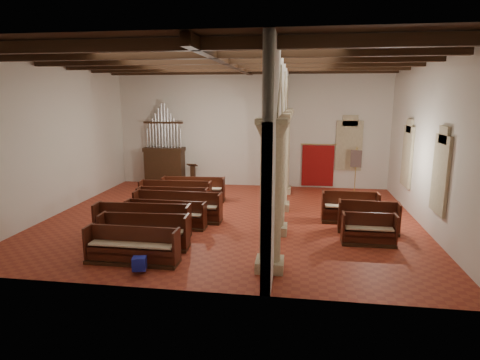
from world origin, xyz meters
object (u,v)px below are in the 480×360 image
(processional_banner, at_px, (355,178))
(nave_pew_0, at_px, (132,251))
(lectern, at_px, (193,176))
(aisle_pew_0, at_px, (368,234))
(pipe_organ, at_px, (165,159))

(processional_banner, distance_m, nave_pew_0, 11.88)
(lectern, xyz_separation_m, processional_banner, (8.21, -0.71, 0.29))
(lectern, height_order, aisle_pew_0, lectern)
(pipe_organ, bearing_deg, lectern, -0.41)
(nave_pew_0, xyz_separation_m, aisle_pew_0, (6.83, 2.47, -0.00))
(pipe_organ, distance_m, processional_banner, 9.78)
(nave_pew_0, bearing_deg, lectern, 95.53)
(pipe_organ, bearing_deg, nave_pew_0, -76.43)
(lectern, height_order, nave_pew_0, lectern)
(lectern, relative_size, processional_banner, 0.52)
(nave_pew_0, height_order, aisle_pew_0, nave_pew_0)
(pipe_organ, height_order, nave_pew_0, pipe_organ)
(lectern, bearing_deg, aisle_pew_0, -39.62)
(processional_banner, bearing_deg, nave_pew_0, -106.38)
(aisle_pew_0, bearing_deg, processional_banner, 86.45)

